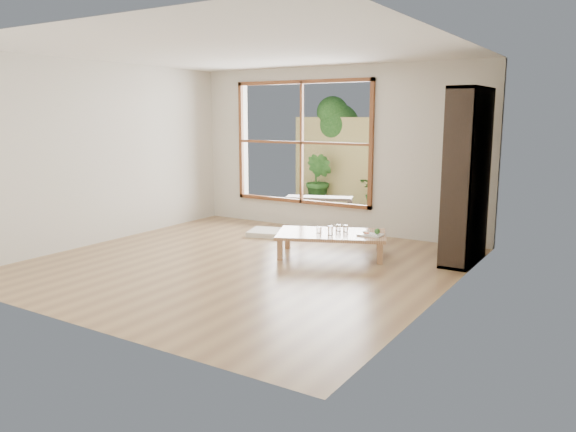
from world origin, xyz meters
name	(u,v)px	position (x,y,z in m)	size (l,w,h in m)	color
ground	(245,263)	(0.00, 0.00, 0.00)	(5.00, 5.00, 0.00)	#9E7C4F
low_table	(331,236)	(0.74, 0.94, 0.27)	(1.62, 1.30, 0.31)	tan
floor_cushion	(267,232)	(-0.72, 1.56, 0.04)	(0.53, 0.53, 0.08)	silver
bookshelf	(467,177)	(2.31, 1.55, 1.09)	(0.35, 0.98, 2.19)	black
glass_tall	(330,231)	(0.79, 0.80, 0.37)	(0.07, 0.07, 0.12)	silver
glass_mid	(346,229)	(0.87, 1.09, 0.36)	(0.07, 0.07, 0.09)	silver
glass_short	(338,228)	(0.76, 1.09, 0.35)	(0.07, 0.07, 0.09)	silver
glass_small	(319,230)	(0.60, 0.84, 0.35)	(0.07, 0.07, 0.08)	silver
food_tray	(372,234)	(1.26, 1.06, 0.33)	(0.32, 0.23, 0.10)	white
deck	(333,216)	(-0.60, 3.56, 0.00)	(2.80, 2.00, 0.05)	#342E26
garden_bench	(319,200)	(-0.71, 3.22, 0.34)	(1.23, 0.75, 0.37)	black
bamboo_fence	(357,164)	(-0.60, 4.56, 0.90)	(2.80, 0.06, 1.80)	#DCC971
shrub_right	(381,192)	(0.09, 4.13, 0.44)	(0.74, 0.64, 0.82)	#386C27
shrub_left	(319,180)	(-1.30, 4.29, 0.56)	(0.59, 0.47, 1.07)	#386C27
garden_tree	(334,126)	(-1.28, 4.86, 1.63)	(1.04, 0.85, 2.22)	#4C3D2D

